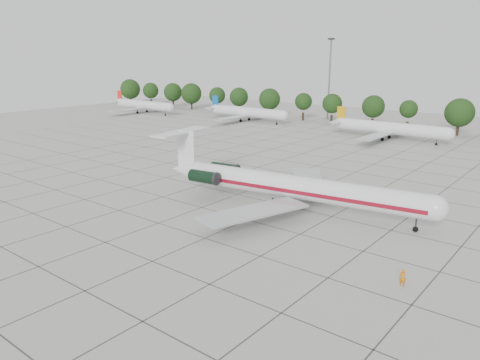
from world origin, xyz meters
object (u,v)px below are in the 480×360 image
(main_airliner, at_px, (285,185))
(bg_airliner_c, at_px, (390,128))
(floodlight_mast, at_px, (330,75))
(ground_crew, at_px, (403,278))
(bg_airliner_b, at_px, (247,112))
(bg_airliner_a, at_px, (143,105))

(main_airliner, height_order, bg_airliner_c, main_airliner)
(bg_airliner_c, height_order, floodlight_mast, floodlight_mast)
(ground_crew, relative_size, floodlight_mast, 0.07)
(ground_crew, bearing_deg, bg_airliner_b, -40.51)
(ground_crew, relative_size, bg_airliner_a, 0.06)
(bg_airliner_b, distance_m, bg_airliner_c, 48.00)
(bg_airliner_a, distance_m, bg_airliner_b, 42.62)
(bg_airliner_a, xyz_separation_m, floodlight_mast, (59.72, 26.68, 11.37))
(main_airliner, distance_m, floodlight_mast, 94.32)
(bg_airliner_b, bearing_deg, bg_airliner_c, -4.98)
(bg_airliner_b, distance_m, floodlight_mast, 29.16)
(bg_airliner_a, relative_size, bg_airliner_b, 1.00)
(main_airliner, distance_m, bg_airliner_a, 114.88)
(ground_crew, bearing_deg, bg_airliner_a, -26.27)
(main_airliner, height_order, bg_airliner_b, main_airliner)
(main_airliner, xyz_separation_m, bg_airliner_c, (-8.97, 60.63, -0.44))
(main_airliner, distance_m, ground_crew, 24.29)
(main_airliner, relative_size, bg_airliner_a, 1.43)
(ground_crew, xyz_separation_m, bg_airliner_a, (-119.85, 70.50, 2.05))
(ground_crew, xyz_separation_m, floodlight_mast, (-60.13, 97.18, 13.43))
(bg_airliner_a, xyz_separation_m, bg_airliner_b, (42.14, 6.39, 0.00))
(ground_crew, bearing_deg, bg_airliner_c, -63.46)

